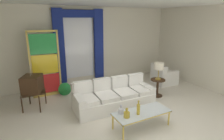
{
  "coord_description": "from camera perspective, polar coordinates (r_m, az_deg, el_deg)",
  "views": [
    {
      "loc": [
        -2.49,
        -3.82,
        2.54
      ],
      "look_at": [
        -0.05,
        0.9,
        1.05
      ],
      "focal_mm": 29.41,
      "sensor_mm": 36.0,
      "label": 1
    }
  ],
  "objects": [
    {
      "name": "bottle_blue_decanter",
      "position": [
        4.33,
        8.17,
        -11.82
      ],
      "size": [
        0.07,
        0.07,
        0.35
      ],
      "color": "gold",
      "rests_on": "coffee_table"
    },
    {
      "name": "curtained_window",
      "position": [
        7.08,
        -10.02,
        8.93
      ],
      "size": [
        2.0,
        0.17,
        2.7
      ],
      "color": "white",
      "rests_on": "ground"
    },
    {
      "name": "armchair_white",
      "position": [
        7.69,
        15.58,
        -1.98
      ],
      "size": [
        0.88,
        0.87,
        0.8
      ],
      "color": "white",
      "rests_on": "ground"
    },
    {
      "name": "stained_glass_divider",
      "position": [
        6.4,
        -20.02,
        1.29
      ],
      "size": [
        0.95,
        0.05,
        2.2
      ],
      "color": "gold",
      "rests_on": "ground"
    },
    {
      "name": "wall_rear",
      "position": [
        7.39,
        -7.48,
        7.42
      ],
      "size": [
        8.0,
        0.12,
        3.0
      ],
      "primitive_type": "cube",
      "color": "silver",
      "rests_on": "ground"
    },
    {
      "name": "wall_right",
      "position": [
        7.65,
        26.79,
        6.16
      ],
      "size": [
        0.12,
        7.0,
        3.0
      ],
      "primitive_type": "cube",
      "color": "silver",
      "rests_on": "ground"
    },
    {
      "name": "vintage_tv",
      "position": [
        5.7,
        -23.54,
        -4.24
      ],
      "size": [
        0.7,
        0.74,
        1.35
      ],
      "color": "#382314",
      "rests_on": "ground"
    },
    {
      "name": "round_side_table",
      "position": [
        6.37,
        13.97,
        -4.88
      ],
      "size": [
        0.48,
        0.48,
        0.59
      ],
      "color": "#382314",
      "rests_on": "ground"
    },
    {
      "name": "table_lamp_brass",
      "position": [
        6.18,
        14.37,
        0.98
      ],
      "size": [
        0.32,
        0.32,
        0.57
      ],
      "color": "#B29338",
      "rests_on": "round_side_table"
    },
    {
      "name": "bottle_crystal_tall",
      "position": [
        4.22,
        4.59,
        -13.5
      ],
      "size": [
        0.14,
        0.14,
        0.23
      ],
      "color": "gold",
      "rests_on": "coffee_table"
    },
    {
      "name": "bottle_amber_squat",
      "position": [
        4.36,
        2.81,
        -12.43
      ],
      "size": [
        0.12,
        0.12,
        0.23
      ],
      "color": "silver",
      "rests_on": "coffee_table"
    },
    {
      "name": "coffee_table",
      "position": [
        4.53,
        9.2,
        -13.1
      ],
      "size": [
        1.38,
        0.56,
        0.41
      ],
      "color": "silver",
      "rests_on": "ground"
    },
    {
      "name": "couch_white_long",
      "position": [
        5.51,
        0.31,
        -8.26
      ],
      "size": [
        2.37,
        1.02,
        0.86
      ],
      "color": "white",
      "rests_on": "ground"
    },
    {
      "name": "peacock_figurine",
      "position": [
        6.44,
        -14.25,
        -5.96
      ],
      "size": [
        0.44,
        0.6,
        0.5
      ],
      "color": "beige",
      "rests_on": "ground"
    },
    {
      "name": "ceiling_slab",
      "position": [
        5.27,
        1.0,
        20.87
      ],
      "size": [
        8.0,
        7.6,
        0.04
      ],
      "primitive_type": "cube",
      "color": "white"
    },
    {
      "name": "ground_plane",
      "position": [
        5.22,
        5.14,
        -13.52
      ],
      "size": [
        16.0,
        16.0,
        0.0
      ],
      "primitive_type": "plane",
      "color": "silver"
    }
  ]
}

